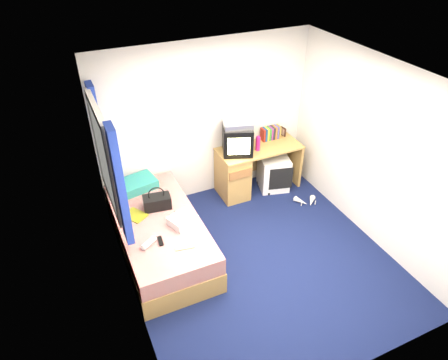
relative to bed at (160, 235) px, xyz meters
name	(u,v)px	position (x,y,z in m)	size (l,w,h in m)	color
ground	(259,259)	(1.10, -0.68, -0.27)	(3.40, 3.40, 0.00)	#0C1438
room_shell	(265,165)	(1.10, -0.68, 1.18)	(3.40, 3.40, 3.40)	white
bed	(160,235)	(0.00, 0.00, 0.00)	(1.01, 2.00, 0.54)	tan
pillow	(135,185)	(-0.10, 0.76, 0.33)	(0.57, 0.37, 0.13)	#185D9D
desk	(242,170)	(1.57, 0.75, 0.14)	(1.30, 0.55, 0.75)	tan
storage_cube	(274,172)	(2.08, 0.66, 0.01)	(0.44, 0.44, 0.55)	silver
crt_tv	(238,140)	(1.47, 0.75, 0.69)	(0.54, 0.52, 0.43)	black
vcr	(238,124)	(1.47, 0.76, 0.95)	(0.41, 0.29, 0.08)	silver
book_row	(271,133)	(2.13, 0.92, 0.58)	(0.31, 0.13, 0.20)	maroon
picture_frame	(283,131)	(2.37, 0.93, 0.55)	(0.02, 0.12, 0.14)	black
pink_water_bottle	(258,144)	(1.78, 0.68, 0.59)	(0.07, 0.07, 0.22)	#CA1C67
aerosol_can	(248,142)	(1.68, 0.83, 0.57)	(0.05, 0.05, 0.18)	silver
handbag	(157,202)	(0.06, 0.23, 0.37)	(0.37, 0.24, 0.32)	black
towel	(183,220)	(0.26, -0.21, 0.32)	(0.31, 0.26, 0.10)	silver
magazine	(135,215)	(-0.25, 0.18, 0.28)	(0.21, 0.28, 0.01)	yellow
water_bottle	(149,243)	(-0.23, -0.41, 0.31)	(0.07, 0.07, 0.20)	silver
colour_swatch_fan	(185,248)	(0.13, -0.63, 0.28)	(0.22, 0.06, 0.01)	gold
remote_control	(160,241)	(-0.09, -0.41, 0.28)	(0.05, 0.16, 0.02)	black
window_assembly	(107,159)	(-0.45, 0.22, 1.15)	(0.11, 1.42, 1.40)	silver
white_heels	(306,201)	(2.33, 0.05, -0.23)	(0.34, 0.30, 0.09)	silver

